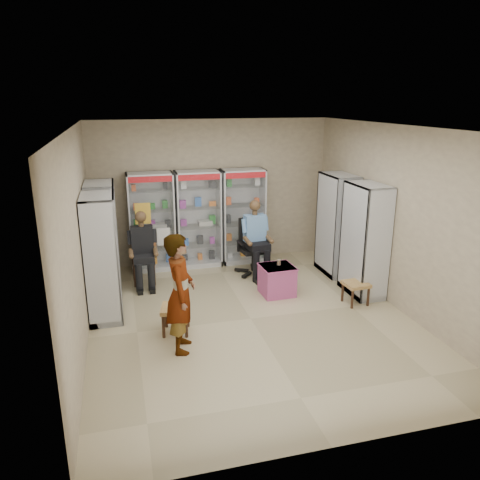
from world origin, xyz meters
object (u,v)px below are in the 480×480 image
object	(u,v)px
cabinet_right_far	(337,225)
wooden_chair	(143,259)
cabinet_back_left	(152,222)
pink_trunk	(277,280)
cabinet_back_mid	(198,219)
seated_shopkeeper	(254,240)
cabinet_back_right	(243,216)
cabinet_right_near	(365,240)
woven_stool_b	(176,319)
woven_stool_a	(355,293)
cabinet_left_far	(103,238)
office_chair	(253,247)
standing_man	(180,293)
cabinet_left_near	(102,258)

from	to	relation	value
cabinet_right_far	wooden_chair	xyz separation A→B (m)	(-3.78, 0.40, -0.53)
cabinet_back_left	pink_trunk	distance (m)	2.87
cabinet_back_mid	seated_shopkeeper	xyz separation A→B (m)	(0.96, -0.84, -0.28)
cabinet_back_right	cabinet_right_near	distance (m)	2.76
wooden_chair	pink_trunk	xyz separation A→B (m)	(2.28, -1.17, -0.20)
cabinet_back_mid	woven_stool_b	bearing A→B (deg)	-106.76
cabinet_back_mid	cabinet_right_near	size ratio (longest dim) A/B	1.00
pink_trunk	woven_stool_a	xyz separation A→B (m)	(1.17, -0.73, -0.07)
cabinet_left_far	pink_trunk	size ratio (longest dim) A/B	3.59
cabinet_back_left	cabinet_right_far	xyz separation A→B (m)	(3.53, -1.13, 0.00)
office_chair	woven_stool_b	world-z (taller)	office_chair
seated_shopkeeper	woven_stool_b	distance (m)	2.78
cabinet_left_far	standing_man	distance (m)	2.67
cabinet_right_near	cabinet_left_near	size ratio (longest dim) A/B	1.00
cabinet_left_far	woven_stool_a	size ratio (longest dim) A/B	5.15
pink_trunk	standing_man	bearing A→B (deg)	-142.32
cabinet_left_far	wooden_chair	size ratio (longest dim) A/B	2.13
cabinet_right_far	seated_shopkeeper	world-z (taller)	cabinet_right_far
cabinet_back_mid	seated_shopkeeper	bearing A→B (deg)	-41.12
cabinet_back_left	office_chair	size ratio (longest dim) A/B	1.78
cabinet_right_far	wooden_chair	bearing A→B (deg)	83.96
cabinet_right_far	standing_man	distance (m)	4.10
cabinet_back_mid	wooden_chair	xyz separation A→B (m)	(-1.20, -0.73, -0.53)
wooden_chair	office_chair	bearing A→B (deg)	-1.56
cabinet_right_near	cabinet_left_far	xyz separation A→B (m)	(-4.46, 1.30, 0.00)
cabinet_back_left	woven_stool_b	xyz separation A→B (m)	(0.09, -2.87, -0.79)
wooden_chair	standing_man	world-z (taller)	standing_man
seated_shopkeeper	woven_stool_a	distance (m)	2.26
wooden_chair	woven_stool_a	bearing A→B (deg)	-28.80
cabinet_left_near	office_chair	distance (m)	3.13
cabinet_right_far	woven_stool_a	xyz separation A→B (m)	(-0.33, -1.50, -0.81)
cabinet_right_near	wooden_chair	bearing A→B (deg)	68.36
cabinet_back_mid	standing_man	size ratio (longest dim) A/B	1.18
woven_stool_b	standing_man	world-z (taller)	standing_man
cabinet_left_near	pink_trunk	size ratio (longest dim) A/B	3.59
cabinet_right_far	woven_stool_b	bearing A→B (deg)	116.78
cabinet_left_near	standing_man	xyz separation A→B (m)	(1.04, -1.35, -0.15)
cabinet_right_far	cabinet_left_near	world-z (taller)	same
cabinet_left_near	woven_stool_a	xyz separation A→B (m)	(4.13, -0.60, -0.81)
cabinet_back_left	cabinet_left_far	distance (m)	1.32
cabinet_right_far	cabinet_right_near	xyz separation A→B (m)	(0.00, -1.10, 0.00)
cabinet_right_near	cabinet_left_near	world-z (taller)	same
cabinet_left_far	cabinet_left_near	distance (m)	1.10
cabinet_back_left	cabinet_right_near	size ratio (longest dim) A/B	1.00
office_chair	standing_man	distance (m)	3.17
cabinet_left_far	pink_trunk	xyz separation A→B (m)	(2.96, -0.97, -0.73)
cabinet_back_left	standing_man	distance (m)	3.39
cabinet_right_far	cabinet_left_far	size ratio (longest dim) A/B	1.00
cabinet_back_left	cabinet_right_near	distance (m)	4.18
cabinet_back_right	cabinet_back_mid	bearing A→B (deg)	180.00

